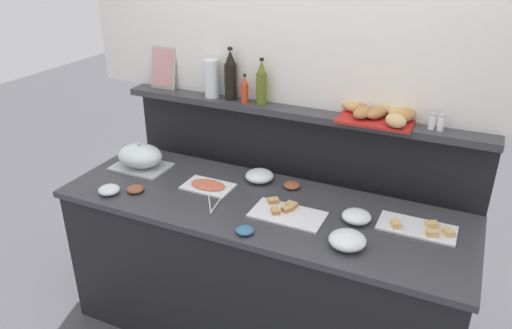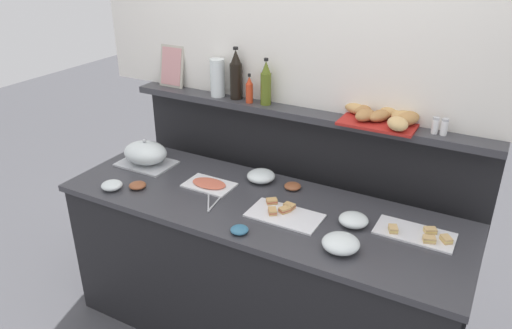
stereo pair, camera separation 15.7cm
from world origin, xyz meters
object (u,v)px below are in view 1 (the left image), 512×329
Objects in this scene: glass_bowl_extra at (356,217)px; olive_oil_bottle at (262,84)px; hot_sauce_bottle at (245,90)px; wine_bottle_dark at (231,76)px; framed_picture at (163,68)px; pepper_shaker at (441,123)px; glass_bowl_medium at (347,241)px; bread_basket at (382,114)px; water_carafe at (212,79)px; condiment_bowl_cream at (292,185)px; condiment_bowl_red at (245,230)px; cold_cuts_platter at (208,186)px; glass_bowl_large at (109,190)px; glass_bowl_small at (259,176)px; serving_tongs at (213,205)px; condiment_bowl_teal at (135,189)px; sandwich_platter_rear at (286,213)px; serving_cloche at (140,157)px; salt_shaker at (432,121)px.

olive_oil_bottle reaches higher than glass_bowl_extra.
hot_sauce_bottle is 0.11m from olive_oil_bottle.
wine_bottle_dark reaches higher than framed_picture.
olive_oil_bottle is 3.17× the size of pepper_shaker.
bread_basket reaches higher than glass_bowl_medium.
framed_picture is at bearing 174.21° from water_carafe.
condiment_bowl_red is at bearing -93.97° from condiment_bowl_cream.
cold_cuts_platter is 2.95× the size of condiment_bowl_cream.
glass_bowl_large is at bearing -167.43° from glass_bowl_extra.
hot_sauce_bottle is (0.04, 0.41, 0.46)m from cold_cuts_platter.
serving_tongs is (-0.10, -0.36, -0.02)m from glass_bowl_small.
olive_oil_bottle reaches higher than hot_sauce_bottle.
condiment_bowl_teal is 0.52× the size of serving_tongs.
sandwich_platter_rear is 0.39m from glass_bowl_medium.
glass_bowl_small is at bearing 11.16° from serving_cloche.
glass_bowl_extra is (-0.02, 0.23, -0.00)m from glass_bowl_medium.
condiment_bowl_red is 1.36m from framed_picture.
glass_bowl_large is 0.60m from serving_tongs.
salt_shaker is 1.31m from water_carafe.
water_carafe is at bearing 50.56° from serving_cloche.
serving_cloche is at bearing 121.12° from condiment_bowl_teal.
glass_bowl_medium is 0.55× the size of wine_bottle_dark.
condiment_bowl_teal is (-0.57, -0.41, -0.01)m from glass_bowl_small.
framed_picture is at bearing 179.17° from bread_basket.
condiment_bowl_teal reaches higher than serving_tongs.
water_carafe is at bearing 69.92° from glass_bowl_large.
glass_bowl_large is 1.56m from bread_basket.
pepper_shaker is (0.76, 0.76, 0.42)m from condiment_bowl_red.
condiment_bowl_teal is 1.68m from pepper_shaker.
wine_bottle_dark is (-0.58, 0.52, 0.52)m from sandwich_platter_rear.
bread_basket is at bearing -0.83° from framed_picture.
pepper_shaker is at bearing -3.35° from bread_basket.
framed_picture is (-0.58, 0.46, 0.51)m from cold_cuts_platter.
serving_tongs is 0.84m from water_carafe.
glass_bowl_large is 0.69× the size of glass_bowl_medium.
bread_basket is at bearing 40.33° from serving_tongs.
condiment_bowl_cream is 1.10× the size of salt_shaker.
framed_picture reaches higher than condiment_bowl_cream.
glass_bowl_medium is 2.00× the size of pepper_shaker.
hot_sauce_bottle is at bearing -4.46° from water_carafe.
pepper_shaker is (1.02, 0.59, 0.43)m from serving_tongs.
wine_bottle_dark reaches higher than condiment_bowl_cream.
glass_bowl_medium is at bearing -14.91° from cold_cuts_platter.
pepper_shaker is at bearing 67.04° from glass_bowl_medium.
cold_cuts_platter is 0.52m from condiment_bowl_red.
serving_cloche is (-1.02, 0.14, 0.06)m from sandwich_platter_rear.
glass_bowl_small is at bearing 40.15° from cold_cuts_platter.
glass_bowl_medium is 1.80× the size of condiment_bowl_teal.
framed_picture is (-0.70, 0.63, 0.52)m from serving_tongs.
serving_cloche is at bearing -167.31° from pepper_shaker.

